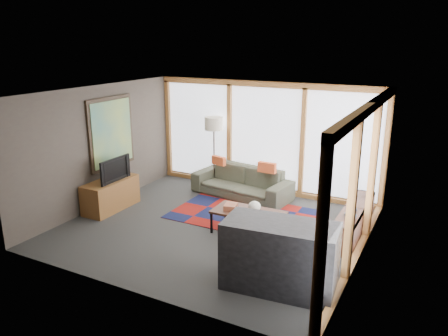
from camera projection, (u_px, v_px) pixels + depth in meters
The scene contains 17 objects.
ground at pixel (214, 228), 8.44m from camera, with size 5.50×5.50×0.00m, color #2A2A28.
room_envelope at pixel (251, 147), 8.26m from camera, with size 5.52×5.02×2.62m.
rug at pixel (246, 215), 9.06m from camera, with size 2.95×1.90×0.01m, color maroon.
sofa at pixel (242, 182), 10.05m from camera, with size 2.31×0.90×0.67m, color #2F3425.
pillow_left at pixel (219, 161), 10.20m from camera, with size 0.36×0.11×0.20m, color #D35226.
pillow_right at pixel (267, 167), 9.61m from camera, with size 0.41×0.12×0.23m, color #D35226.
floor_lamp at pixel (214, 153), 10.50m from camera, with size 0.44×0.44×1.74m, color #312017, non-canonical shape.
coffee_table at pixel (248, 222), 8.14m from camera, with size 1.33×0.66×0.44m, color #32190F, non-canonical shape.
book_stack at pixel (231, 206), 8.19m from camera, with size 0.22×0.28×0.09m, color brown.
vase at pixel (254, 206), 8.04m from camera, with size 0.23×0.23×0.20m, color beige.
bookshelf at pixel (354, 221), 8.12m from camera, with size 0.38×2.10×0.52m, color #32190F, non-canonical shape.
bowl_a at pixel (350, 215), 7.56m from camera, with size 0.22×0.22×0.11m, color black.
bowl_b at pixel (353, 209), 7.85m from camera, with size 0.15×0.15×0.07m, color black.
shelf_picture at pixel (371, 186), 8.51m from camera, with size 0.04×0.35×0.46m, color black.
tv_console at pixel (111, 195), 9.30m from camera, with size 0.53×1.28×0.64m, color brown.
television at pixel (112, 169), 9.12m from camera, with size 0.87×0.11×0.50m, color black.
bar_counter at pixel (280, 256), 6.27m from camera, with size 1.62×0.75×1.02m, color black.
Camera 1 is at (3.77, -6.79, 3.51)m, focal length 35.00 mm.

